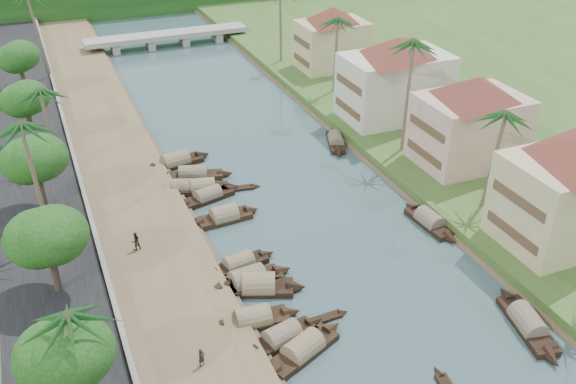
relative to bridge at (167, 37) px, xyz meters
name	(u,v)px	position (x,y,z in m)	size (l,w,h in m)	color
ground	(366,284)	(0.00, -72.00, -1.72)	(220.00, 220.00, 0.00)	#395156
left_bank	(131,205)	(-16.00, -52.00, -1.32)	(10.00, 180.00, 0.80)	brown
right_bank	(426,145)	(19.00, -52.00, -1.12)	(16.00, 180.00, 1.20)	#335221
road	(42,220)	(-24.50, -52.00, -1.02)	(8.00, 180.00, 1.40)	black
retaining_wall	(87,205)	(-20.20, -52.00, -0.37)	(0.40, 180.00, 1.10)	slate
bridge	(167,37)	(0.00, 0.00, 0.00)	(28.00, 4.00, 2.40)	gray
building_near	(574,187)	(18.99, -74.00, 4.66)	(14.85, 14.85, 10.20)	beige
building_mid	(471,120)	(19.99, -58.00, 4.41)	(14.11, 14.11, 9.70)	beige
building_far	(396,77)	(18.99, -44.00, 4.66)	(15.59, 15.59, 10.20)	beige
building_distant	(332,37)	(19.99, -24.00, 4.16)	(12.62, 12.62, 9.20)	beige
sampan_2	(303,350)	(-8.22, -77.50, -1.31)	(8.51, 5.04, 2.25)	black
sampan_3	(282,337)	(-9.12, -75.69, -1.31)	(7.96, 3.35, 2.12)	black
sampan_4	(253,320)	(-10.49, -73.03, -1.31)	(8.05, 2.36, 2.25)	black
sampan_5	(259,287)	(-8.64, -69.34, -1.30)	(8.16, 4.82, 2.52)	black
sampan_6	(248,281)	(-9.24, -68.28, -1.30)	(8.55, 2.75, 2.47)	black
sampan_7	(239,264)	(-9.17, -65.70, -1.31)	(7.51, 2.78, 1.99)	black
sampan_8	(224,217)	(-8.00, -57.81, -1.30)	(7.59, 2.35, 2.31)	black
sampan_9	(208,197)	(-8.36, -53.41, -1.31)	(7.95, 3.48, 2.01)	black
sampan_10	(184,188)	(-10.18, -50.69, -1.31)	(6.98, 3.86, 1.95)	black
sampan_11	(203,188)	(-8.33, -51.48, -1.31)	(7.63, 3.26, 2.15)	black
sampan_12	(193,175)	(-8.52, -48.22, -1.31)	(9.03, 4.05, 2.14)	black
sampan_13	(176,162)	(-9.55, -44.51, -1.30)	(8.92, 3.38, 2.37)	black
sampan_14	(527,324)	(8.87, -81.56, -1.31)	(3.65, 9.46, 2.25)	black
sampan_15	(430,222)	(10.08, -66.25, -1.31)	(2.28, 8.23, 2.18)	black
sampan_16	(336,141)	(9.67, -46.59, -1.31)	(3.97, 8.11, 2.00)	black
canoe_1	(321,320)	(-5.46, -74.71, -1.62)	(4.96, 1.06, 0.80)	black
canoe_2	(234,189)	(-5.28, -52.46, -1.62)	(6.06, 1.76, 0.87)	black
palm_1	(499,117)	(16.00, -66.60, 8.84)	(3.20, 3.20, 11.13)	#6F5F4A
palm_2	(412,45)	(15.00, -52.91, 11.79)	(3.20, 3.20, 14.21)	#6F5F4A
palm_3	(337,21)	(16.00, -33.08, 9.31)	(3.20, 3.20, 11.62)	#6F5F4A
palm_4	(75,317)	(-23.00, -79.68, 8.55)	(3.20, 3.20, 10.62)	#6F5F4A
palm_5	(25,127)	(-24.00, -57.37, 10.85)	(3.20, 3.20, 13.02)	#6F5F4A
palm_6	(43,92)	(-22.00, -41.88, 8.07)	(3.20, 3.20, 10.13)	#6F5F4A
tree_1	(65,354)	(-24.00, -78.40, 4.98)	(5.05, 5.05, 7.46)	#443227
tree_2	(47,237)	(-24.00, -64.64, 4.72)	(5.44, 5.44, 7.35)	#443227
tree_3	(35,160)	(-24.00, -50.97, 4.89)	(5.35, 5.35, 7.49)	#443227
tree_4	(25,100)	(-24.00, -35.88, 5.28)	(4.67, 4.67, 7.62)	#443227
tree_5	(18,57)	(-24.00, -19.38, 5.15)	(4.83, 4.83, 7.55)	#443227
tree_6	(429,74)	(24.00, -43.96, 4.37)	(4.73, 4.73, 6.92)	#443227
person_near	(202,357)	(-15.53, -76.52, -0.19)	(0.54, 0.35, 1.47)	#232229
person_far	(135,241)	(-17.06, -60.59, -0.05)	(0.85, 0.66, 1.75)	#2B271E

